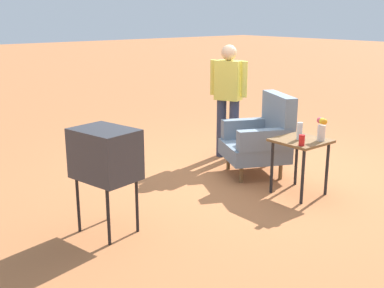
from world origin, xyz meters
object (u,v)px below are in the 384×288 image
Objects in this scene: armchair at (262,137)px; tv_on_stand at (105,155)px; person_standing at (228,94)px; bottle_short_clear at (300,131)px; flower_vase at (322,128)px; side_table at (301,148)px; soda_can_red at (302,140)px.

armchair is 2.49m from tv_on_stand.
bottle_short_clear is (1.62, -0.41, -0.18)m from person_standing.
flower_vase is at bearing 36.95° from bottle_short_clear.
bottle_short_clear is at bearing -128.94° from side_table.
soda_can_red is at bearing -23.47° from armchair.
bottle_short_clear is (-0.01, -0.02, 0.20)m from side_table.
soda_can_red is at bearing -50.83° from side_table.
armchair is 4.00× the size of flower_vase.
flower_vase is at bearing 35.56° from side_table.
person_standing reaches higher than flower_vase.
armchair is at bearing 156.53° from soda_can_red.
flower_vase reaches higher than bottle_short_clear.
soda_can_red is at bearing -46.26° from bottle_short_clear.
person_standing reaches higher than soda_can_red.
soda_can_red is at bearing -18.48° from person_standing.
tv_on_stand is 2.16m from soda_can_red.
side_table is 0.40× the size of person_standing.
person_standing reaches higher than armchair.
side_table is at bearing 129.17° from soda_can_red.
armchair reaches higher than soda_can_red.
person_standing is 6.19× the size of flower_vase.
side_table is at bearing -14.64° from armchair.
person_standing reaches higher than tv_on_stand.
tv_on_stand is 5.15× the size of bottle_short_clear.
side_table is 0.32m from soda_can_red.
side_table is 0.33m from flower_vase.
armchair reaches higher than flower_vase.
flower_vase is (0.70, 2.38, 0.03)m from tv_on_stand.
flower_vase is at bearing 73.58° from tv_on_stand.
soda_can_red is (0.17, -0.21, 0.16)m from side_table.
soda_can_red is 0.46× the size of flower_vase.
flower_vase is (0.18, 0.13, 0.25)m from side_table.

